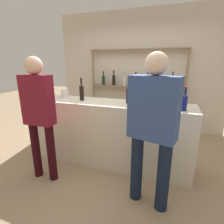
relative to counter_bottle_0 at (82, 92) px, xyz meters
The scene contains 11 objects.
ground_plane 1.27m from the counter_bottle_0, ahead, with size 16.00×16.00×0.00m, color #9E8466.
bar_counter 0.83m from the counter_bottle_0, ahead, with size 2.45×0.58×1.02m, color beige.
back_wall 1.98m from the counter_bottle_0, 74.82° to the left, with size 4.05×0.12×2.80m, color beige.
back_shelf 1.80m from the counter_bottle_0, 73.54° to the left, with size 2.29×0.18×1.92m.
counter_bottle_0 is the anchor object (origin of this frame).
counter_bottle_1 0.77m from the counter_bottle_0, ahead, with size 0.07×0.07×0.33m.
counter_bottle_2 1.11m from the counter_bottle_0, ahead, with size 0.07×0.07×0.31m.
counter_bottle_3 1.54m from the counter_bottle_0, ahead, with size 0.07×0.07×0.31m.
cork_jar 0.45m from the counter_bottle_0, 160.79° to the left, with size 0.14×0.14×0.13m.
customer_right 1.41m from the counter_bottle_0, 29.98° to the right, with size 0.54×0.33×1.71m.
customer_left 0.76m from the counter_bottle_0, 109.82° to the right, with size 0.41×0.22×1.69m.
Camera 1 is at (0.87, -2.48, 1.61)m, focal length 28.00 mm.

